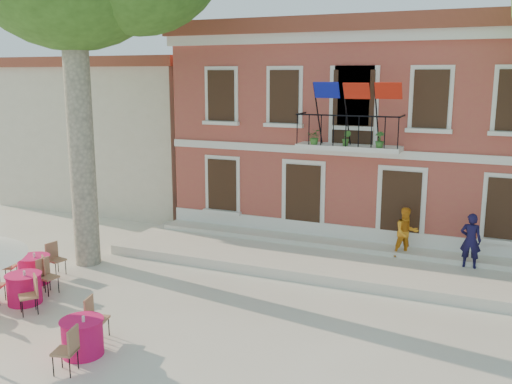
% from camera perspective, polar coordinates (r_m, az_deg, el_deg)
% --- Properties ---
extents(ground, '(90.00, 90.00, 0.00)m').
position_cam_1_polar(ground, '(14.41, -4.87, -11.69)').
color(ground, beige).
rests_on(ground, ground).
extents(main_building, '(13.50, 9.59, 7.50)m').
position_cam_1_polar(main_building, '(22.11, 12.19, 6.42)').
color(main_building, '#A44D3B').
rests_on(main_building, ground).
extents(neighbor_west, '(9.40, 9.40, 6.40)m').
position_cam_1_polar(neighbor_west, '(27.73, -11.49, 6.29)').
color(neighbor_west, beige).
rests_on(neighbor_west, ground).
extents(terrace, '(14.00, 3.40, 0.30)m').
position_cam_1_polar(terrace, '(17.49, 7.94, -6.96)').
color(terrace, silver).
rests_on(terrace, ground).
extents(pedestrian_navy, '(0.59, 0.40, 1.58)m').
position_cam_1_polar(pedestrian_navy, '(17.31, 20.67, -4.55)').
color(pedestrian_navy, '#130F34').
rests_on(pedestrian_navy, terrace).
extents(pedestrian_orange, '(0.93, 0.88, 1.53)m').
position_cam_1_polar(pedestrian_orange, '(17.68, 14.79, -3.95)').
color(pedestrian_orange, orange).
rests_on(pedestrian_orange, terrace).
extents(cafe_table_1, '(0.90, 1.96, 0.95)m').
position_cam_1_polar(cafe_table_1, '(12.64, -16.97, -13.58)').
color(cafe_table_1, '#DC1450').
rests_on(cafe_table_1, ground).
extents(cafe_table_2, '(1.86, 1.73, 0.95)m').
position_cam_1_polar(cafe_table_2, '(15.75, -22.18, -8.80)').
color(cafe_table_2, '#DC1450').
rests_on(cafe_table_2, ground).
extents(cafe_table_3, '(1.85, 1.76, 0.95)m').
position_cam_1_polar(cafe_table_3, '(17.14, -21.32, -7.09)').
color(cafe_table_3, '#DC1450').
rests_on(cafe_table_3, ground).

